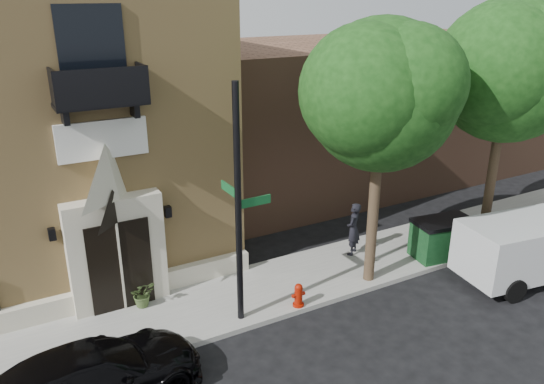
{
  "coord_description": "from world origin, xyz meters",
  "views": [
    {
      "loc": [
        -3.52,
        -10.71,
        8.47
      ],
      "look_at": [
        3.45,
        2.0,
        2.96
      ],
      "focal_mm": 35.0,
      "sensor_mm": 36.0,
      "label": 1
    }
  ],
  "objects_px": {
    "cargo_van": "(540,245)",
    "dumpster": "(442,238)",
    "black_sedan": "(92,377)",
    "pedestrian_near": "(353,229)",
    "street_sign": "(239,208)",
    "fire_hydrant": "(298,295)"
  },
  "relations": [
    {
      "from": "cargo_van",
      "to": "black_sedan",
      "type": "bearing_deg",
      "value": -176.32
    },
    {
      "from": "black_sedan",
      "to": "cargo_van",
      "type": "distance_m",
      "value": 13.39
    },
    {
      "from": "cargo_van",
      "to": "dumpster",
      "type": "height_order",
      "value": "cargo_van"
    },
    {
      "from": "fire_hydrant",
      "to": "pedestrian_near",
      "type": "relative_size",
      "value": 0.38
    },
    {
      "from": "cargo_van",
      "to": "pedestrian_near",
      "type": "xyz_separation_m",
      "value": [
        -4.3,
        3.81,
        -0.05
      ]
    },
    {
      "from": "black_sedan",
      "to": "dumpster",
      "type": "relative_size",
      "value": 2.27
    },
    {
      "from": "fire_hydrant",
      "to": "black_sedan",
      "type": "bearing_deg",
      "value": -170.62
    },
    {
      "from": "cargo_van",
      "to": "pedestrian_near",
      "type": "bearing_deg",
      "value": 146.39
    },
    {
      "from": "cargo_van",
      "to": "fire_hydrant",
      "type": "relative_size",
      "value": 7.3
    },
    {
      "from": "cargo_van",
      "to": "dumpster",
      "type": "distance_m",
      "value": 2.89
    },
    {
      "from": "black_sedan",
      "to": "fire_hydrant",
      "type": "relative_size",
      "value": 6.93
    },
    {
      "from": "black_sedan",
      "to": "dumpster",
      "type": "xyz_separation_m",
      "value": [
        11.57,
        1.26,
        0.11
      ]
    },
    {
      "from": "black_sedan",
      "to": "street_sign",
      "type": "xyz_separation_m",
      "value": [
        4.13,
        1.24,
        2.67
      ]
    },
    {
      "from": "dumpster",
      "to": "cargo_van",
      "type": "bearing_deg",
      "value": -43.18
    },
    {
      "from": "fire_hydrant",
      "to": "pedestrian_near",
      "type": "xyz_separation_m",
      "value": [
        3.26,
        1.86,
        0.57
      ]
    },
    {
      "from": "dumpster",
      "to": "fire_hydrant",
      "type": "bearing_deg",
      "value": -168.33
    },
    {
      "from": "pedestrian_near",
      "to": "dumpster",
      "type": "bearing_deg",
      "value": 111.53
    },
    {
      "from": "cargo_van",
      "to": "pedestrian_near",
      "type": "height_order",
      "value": "cargo_van"
    },
    {
      "from": "black_sedan",
      "to": "street_sign",
      "type": "distance_m",
      "value": 5.07
    },
    {
      "from": "street_sign",
      "to": "fire_hydrant",
      "type": "distance_m",
      "value": 3.33
    },
    {
      "from": "black_sedan",
      "to": "fire_hydrant",
      "type": "bearing_deg",
      "value": -86.31
    },
    {
      "from": "dumpster",
      "to": "street_sign",
      "type": "bearing_deg",
      "value": -171.17
    }
  ]
}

